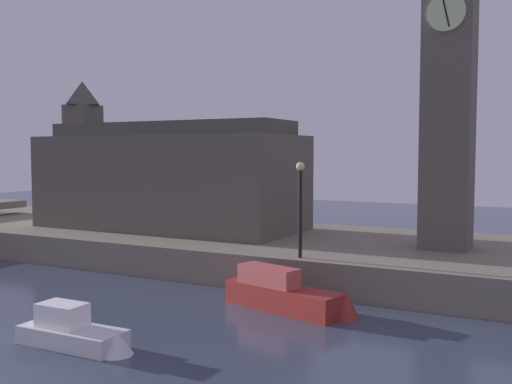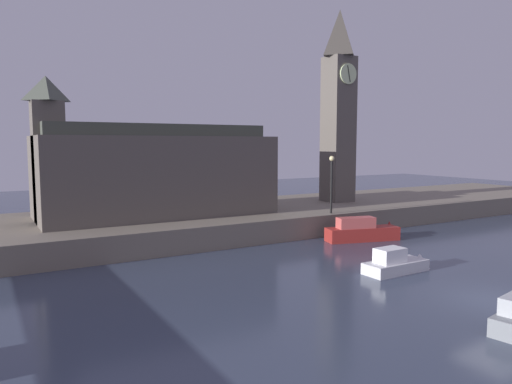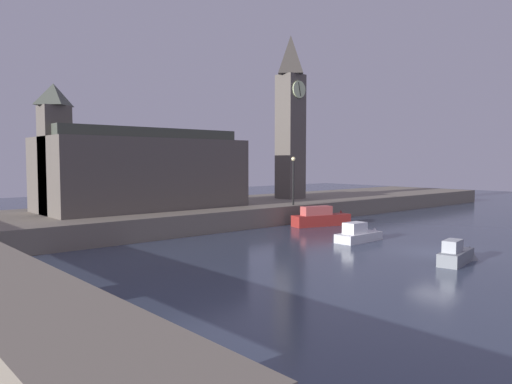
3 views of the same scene
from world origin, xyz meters
The scene contains 8 objects.
ground_plane centered at (0.00, 0.00, 0.00)m, with size 120.00×120.00×0.00m, color #384256.
far_embankment centered at (0.00, 20.00, 0.75)m, with size 70.00×12.00×1.50m, color slate.
clock_tower centered at (8.38, 19.95, 9.68)m, with size 2.38×2.42×15.77m.
parliament_hall centered at (-7.63, 20.20, 4.50)m, with size 15.41×6.78×8.92m.
streetlamp centered at (3.38, 14.61, 4.00)m, with size 0.36×0.36×4.02m.
boat_dinghy_red centered at (4.19, 11.91, 0.59)m, with size 5.66×2.50×1.72m.
boat_ferry_white centered at (0.22, 5.22, 0.42)m, with size 4.05×1.39×1.39m.
boat_cruiser_grey centered at (-1.74, -2.22, 0.44)m, with size 3.59×1.53×1.26m.
Camera 3 is at (-25.84, -14.13, 5.25)m, focal length 34.53 mm.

